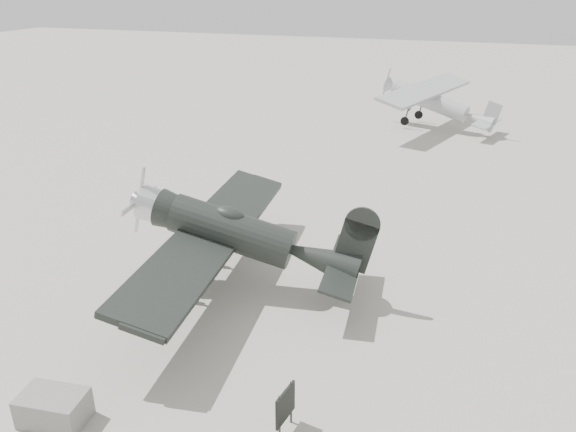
# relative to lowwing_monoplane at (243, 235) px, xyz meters

# --- Properties ---
(ground) EXTENTS (160.00, 160.00, 0.00)m
(ground) POSITION_rel_lowwing_monoplane_xyz_m (1.91, 0.21, -1.92)
(ground) COLOR gray
(ground) RESTS_ON ground
(lowwing_monoplane) EXTENTS (8.06, 11.28, 3.64)m
(lowwing_monoplane) POSITION_rel_lowwing_monoplane_xyz_m (0.00, 0.00, 0.00)
(lowwing_monoplane) COLOR black
(lowwing_monoplane) RESTS_ON ground
(highwing_monoplane) EXTENTS (8.26, 11.47, 3.27)m
(highwing_monoplane) POSITION_rel_lowwing_monoplane_xyz_m (3.89, 23.87, 0.12)
(highwing_monoplane) COLOR #9A9D9F
(highwing_monoplane) RESTS_ON ground
(equipment_block) EXTENTS (1.63, 1.11, 0.77)m
(equipment_block) POSITION_rel_lowwing_monoplane_xyz_m (-1.83, -7.23, -1.54)
(equipment_block) COLOR slate
(equipment_block) RESTS_ON ground
(sign_board) EXTENTS (0.20, 0.82, 1.20)m
(sign_board) POSITION_rel_lowwing_monoplane_xyz_m (3.45, -5.75, -1.21)
(sign_board) COLOR #333333
(sign_board) RESTS_ON ground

